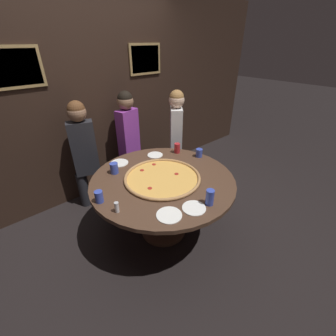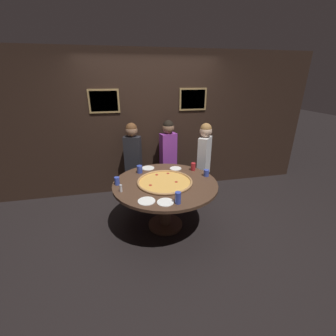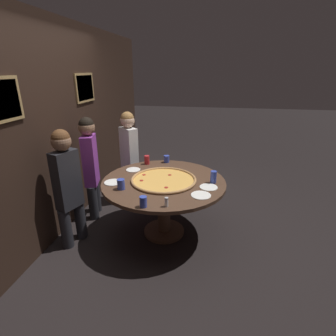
# 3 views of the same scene
# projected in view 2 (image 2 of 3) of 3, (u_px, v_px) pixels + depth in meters

# --- Properties ---
(ground_plane) EXTENTS (24.00, 24.00, 0.00)m
(ground_plane) POSITION_uv_depth(u_px,v_px,m) (165.00, 225.00, 3.49)
(ground_plane) COLOR black
(back_wall) EXTENTS (6.40, 0.08, 2.60)m
(back_wall) POSITION_uv_depth(u_px,v_px,m) (151.00, 125.00, 4.21)
(back_wall) COLOR black
(back_wall) RESTS_ON ground_plane
(dining_table) EXTENTS (1.49, 1.49, 0.74)m
(dining_table) POSITION_uv_depth(u_px,v_px,m) (165.00, 191.00, 3.26)
(dining_table) COLOR #4C3323
(dining_table) RESTS_ON ground_plane
(giant_pizza) EXTENTS (0.79, 0.79, 0.03)m
(giant_pizza) POSITION_uv_depth(u_px,v_px,m) (165.00, 182.00, 3.20)
(giant_pizza) COLOR #E5A84C
(giant_pizza) RESTS_ON dining_table
(drink_cup_near_right) EXTENTS (0.07, 0.07, 0.11)m
(drink_cup_near_right) POSITION_uv_depth(u_px,v_px,m) (117.00, 181.00, 3.12)
(drink_cup_near_right) COLOR #384CB7
(drink_cup_near_right) RESTS_ON dining_table
(drink_cup_far_right) EXTENTS (0.07, 0.07, 0.12)m
(drink_cup_far_right) POSITION_uv_depth(u_px,v_px,m) (193.00, 167.00, 3.60)
(drink_cup_far_right) COLOR #B22328
(drink_cup_far_right) RESTS_ON dining_table
(drink_cup_centre_back) EXTENTS (0.09, 0.09, 0.12)m
(drink_cup_centre_back) POSITION_uv_depth(u_px,v_px,m) (140.00, 169.00, 3.50)
(drink_cup_centre_back) COLOR #384CB7
(drink_cup_centre_back) RESTS_ON dining_table
(drink_cup_by_shaker) EXTENTS (0.08, 0.08, 0.10)m
(drink_cup_by_shaker) POSITION_uv_depth(u_px,v_px,m) (206.00, 173.00, 3.39)
(drink_cup_by_shaker) COLOR #384CB7
(drink_cup_by_shaker) RESTS_ON dining_table
(drink_cup_beside_pizza) EXTENTS (0.07, 0.07, 0.15)m
(drink_cup_beside_pizza) POSITION_uv_depth(u_px,v_px,m) (178.00, 198.00, 2.65)
(drink_cup_beside_pizza) COLOR #384CB7
(drink_cup_beside_pizza) RESTS_ON dining_table
(white_plate_left_side) EXTENTS (0.19, 0.19, 0.01)m
(white_plate_left_side) POSITION_uv_depth(u_px,v_px,m) (176.00, 168.00, 3.68)
(white_plate_left_side) COLOR white
(white_plate_left_side) RESTS_ON dining_table
(white_plate_far_back) EXTENTS (0.20, 0.20, 0.01)m
(white_plate_far_back) POSITION_uv_depth(u_px,v_px,m) (165.00, 202.00, 2.69)
(white_plate_far_back) COLOR white
(white_plate_far_back) RESTS_ON dining_table
(white_plate_beside_cup) EXTENTS (0.21, 0.21, 0.01)m
(white_plate_beside_cup) POSITION_uv_depth(u_px,v_px,m) (147.00, 201.00, 2.72)
(white_plate_beside_cup) COLOR white
(white_plate_beside_cup) RESTS_ON dining_table
(white_plate_near_front) EXTENTS (0.21, 0.21, 0.01)m
(white_plate_near_front) POSITION_uv_depth(u_px,v_px,m) (148.00, 168.00, 3.70)
(white_plate_near_front) COLOR white
(white_plate_near_front) RESTS_ON dining_table
(condiment_shaker) EXTENTS (0.04, 0.04, 0.10)m
(condiment_shaker) POSITION_uv_depth(u_px,v_px,m) (121.00, 188.00, 2.93)
(condiment_shaker) COLOR silver
(condiment_shaker) RESTS_ON dining_table
(diner_far_left) EXTENTS (0.37, 0.25, 1.41)m
(diner_far_left) POSITION_uv_depth(u_px,v_px,m) (133.00, 157.00, 4.05)
(diner_far_left) COLOR #232328
(diner_far_left) RESTS_ON ground_plane
(diner_side_right) EXTENTS (0.38, 0.23, 1.43)m
(diner_side_right) POSITION_uv_depth(u_px,v_px,m) (168.00, 153.00, 4.21)
(diner_side_right) COLOR #232328
(diner_side_right) RESTS_ON ground_plane
(diner_centre_back) EXTENTS (0.33, 0.35, 1.42)m
(diner_centre_back) POSITION_uv_depth(u_px,v_px,m) (204.00, 158.00, 3.99)
(diner_centre_back) COLOR #232328
(diner_centre_back) RESTS_ON ground_plane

